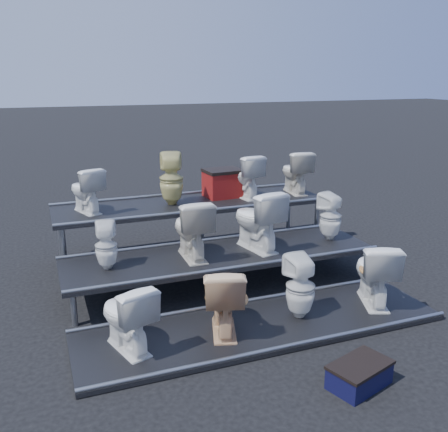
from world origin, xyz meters
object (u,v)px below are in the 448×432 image
object	(u,v)px
toilet_10	(245,176)
toilet_7	(331,216)
toilet_3	(375,272)
toilet_5	(192,228)
toilet_2	(300,287)
toilet_11	(295,172)
toilet_6	(257,219)
toilet_9	(171,179)
toilet_1	(223,298)
toilet_0	(126,316)
red_crate	(223,184)
toilet_4	(106,246)
step_stool	(359,376)
toilet_8	(86,190)

from	to	relation	value
toilet_10	toilet_7	bearing A→B (deg)	115.36
toilet_3	toilet_5	size ratio (longest dim) A/B	1.01
toilet_2	toilet_11	xyz separation A→B (m)	(1.33, 2.60, 0.78)
toilet_6	toilet_10	size ratio (longest dim) A/B	1.20
toilet_5	toilet_7	xyz separation A→B (m)	(2.11, 0.00, -0.06)
toilet_9	toilet_10	xyz separation A→B (m)	(1.22, 0.00, -0.05)
toilet_5	toilet_10	bearing A→B (deg)	-133.87
toilet_7	toilet_10	bearing A→B (deg)	-73.35
toilet_1	toilet_3	xyz separation A→B (m)	(1.98, 0.00, 0.01)
toilet_0	toilet_2	size ratio (longest dim) A/B	0.99
toilet_5	toilet_11	distance (m)	2.61
toilet_1	red_crate	size ratio (longest dim) A/B	1.39
toilet_1	red_crate	world-z (taller)	red_crate
toilet_0	toilet_4	world-z (taller)	toilet_4
toilet_6	toilet_5	bearing A→B (deg)	-10.71
toilet_4	toilet_6	distance (m)	2.04
toilet_5	toilet_11	xyz separation A→B (m)	(2.23, 1.30, 0.36)
toilet_7	toilet_11	size ratio (longest dim) A/B	0.96
toilet_3	toilet_4	xyz separation A→B (m)	(-3.03, 1.30, 0.30)
toilet_5	red_crate	xyz separation A→B (m)	(1.00, 1.48, 0.20)
toilet_0	toilet_3	world-z (taller)	toilet_3
toilet_9	red_crate	xyz separation A→B (m)	(0.91, 0.18, -0.20)
red_crate	step_stool	world-z (taller)	red_crate
toilet_5	toilet_1	bearing A→B (deg)	89.05
toilet_8	toilet_10	distance (m)	2.49
toilet_1	toilet_11	bearing A→B (deg)	-113.81
toilet_7	toilet_1	bearing A→B (deg)	15.92
toilet_9	toilet_4	bearing A→B (deg)	61.51
toilet_5	toilet_3	bearing A→B (deg)	147.41
toilet_3	toilet_4	distance (m)	3.31
toilet_0	step_stool	bearing A→B (deg)	128.46
toilet_9	red_crate	size ratio (longest dim) A/B	1.42
toilet_4	toilet_11	size ratio (longest dim) A/B	0.84
toilet_2	toilet_7	world-z (taller)	toilet_7
toilet_5	toilet_7	size ratio (longest dim) A/B	1.16
toilet_4	toilet_5	bearing A→B (deg)	-170.06
toilet_3	toilet_10	bearing A→B (deg)	-54.79
toilet_2	toilet_4	world-z (taller)	toilet_4
toilet_0	toilet_4	distance (m)	1.34
toilet_1	toilet_4	world-z (taller)	toilet_4
toilet_8	red_crate	world-z (taller)	toilet_8
toilet_0	toilet_6	xyz separation A→B (m)	(2.04, 1.30, 0.45)
toilet_8	toilet_3	bearing A→B (deg)	121.15
toilet_7	step_stool	world-z (taller)	toilet_7
toilet_5	step_stool	world-z (taller)	toilet_5
toilet_3	toilet_9	xyz separation A→B (m)	(-1.84, 2.60, 0.79)
toilet_0	toilet_11	bearing A→B (deg)	-158.90
step_stool	toilet_7	bearing A→B (deg)	45.49
toilet_2	step_stool	xyz separation A→B (m)	(-0.10, -1.32, -0.33)
toilet_3	toilet_8	xyz separation A→B (m)	(-3.11, 2.60, 0.73)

